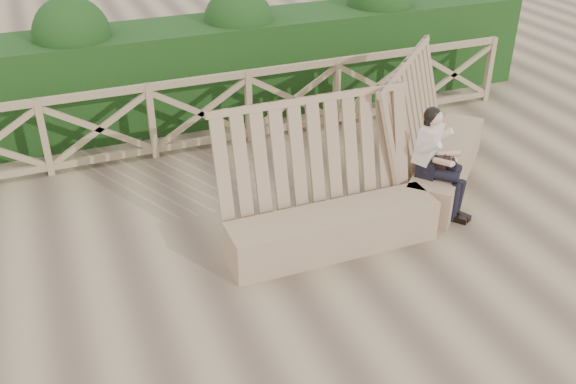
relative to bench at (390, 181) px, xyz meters
name	(u,v)px	position (x,y,z in m)	size (l,w,h in m)	color
ground	(295,286)	(-1.64, -0.96, -0.41)	(60.00, 60.00, 0.00)	brown
bench	(390,181)	(0.00, 0.00, 0.00)	(4.27, 2.28, 1.62)	#82664A
woman	(436,157)	(0.48, -0.19, 0.33)	(0.63, 0.78, 1.34)	black
guardrail	(201,113)	(-1.64, 2.54, 0.14)	(10.10, 0.09, 1.10)	olive
hedge	(180,74)	(-1.64, 3.74, 0.34)	(12.00, 1.20, 1.50)	black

